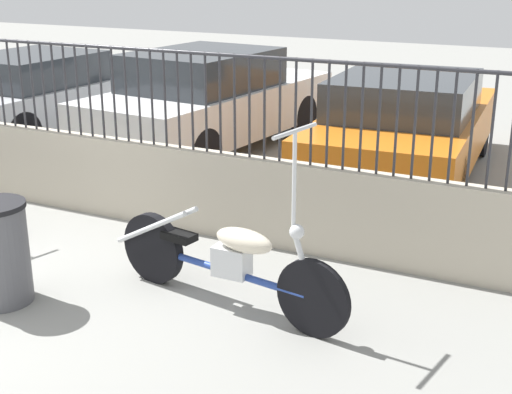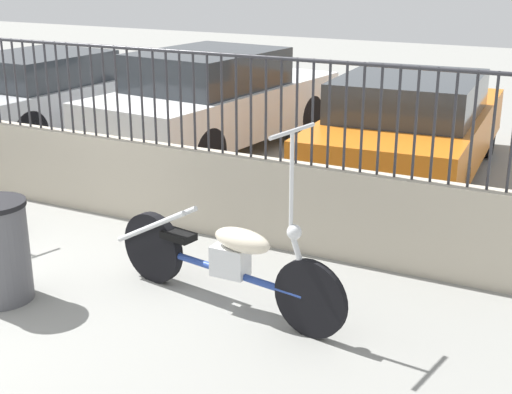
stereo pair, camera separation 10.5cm
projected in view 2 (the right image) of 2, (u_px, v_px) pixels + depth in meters
name	position (u px, v px, depth m)	size (l,w,h in m)	color
low_wall	(82.00, 171.00, 7.78)	(9.59, 0.18, 0.84)	#B2A893
fence_railing	(75.00, 77.00, 7.45)	(9.59, 0.04, 0.96)	#2D2D33
motorcycle_blue	(217.00, 256.00, 5.59)	(2.22, 0.65, 1.53)	black
car_silver	(47.00, 92.00, 11.15)	(1.95, 4.12, 1.25)	black
car_white	(215.00, 100.00, 10.16)	(2.14, 4.35, 1.42)	black
car_orange	(410.00, 125.00, 8.88)	(2.02, 4.27, 1.28)	black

